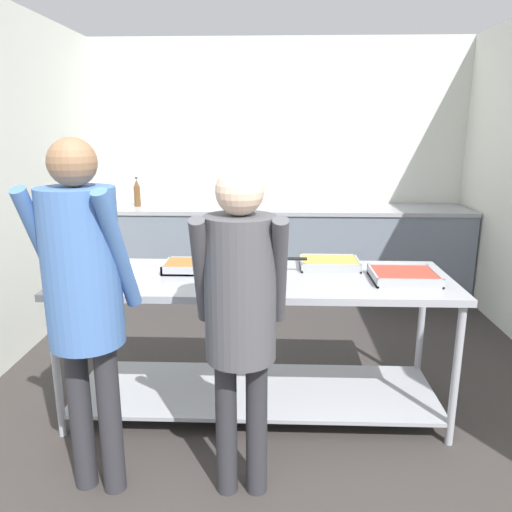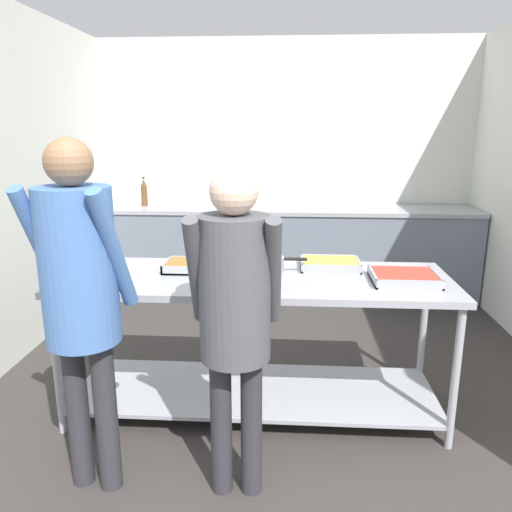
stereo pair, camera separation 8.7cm
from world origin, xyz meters
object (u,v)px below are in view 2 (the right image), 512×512
object	(u,v)px
serving_tray_roast	(194,266)
sauce_pan	(262,264)
broccoli_bowl	(84,278)
guest_serving_right	(80,283)
serving_tray_vegetables	(330,264)
serving_tray_greens	(404,277)
guest_serving_left	(235,302)
plate_stack	(138,268)
water_bottle	(144,193)

from	to	relation	value
serving_tray_roast	sauce_pan	size ratio (longest dim) A/B	0.87
broccoli_bowl	guest_serving_right	xyz separation A→B (m)	(0.21, -0.54, 0.15)
sauce_pan	serving_tray_vegetables	size ratio (longest dim) A/B	1.13
serving_tray_greens	guest_serving_left	bearing A→B (deg)	-142.20
broccoli_bowl	serving_tray_roast	world-z (taller)	broccoli_bowl
serving_tray_roast	broccoli_bowl	bearing A→B (deg)	-150.49
serving_tray_vegetables	plate_stack	bearing A→B (deg)	-170.78
broccoli_bowl	serving_tray_vegetables	distance (m)	1.48
sauce_pan	guest_serving_left	size ratio (longest dim) A/B	0.26
broccoli_bowl	serving_tray_vegetables	size ratio (longest dim) A/B	0.51
serving_tray_vegetables	water_bottle	xyz separation A→B (m)	(-1.79, 2.09, 0.17)
broccoli_bowl	serving_tray_roast	distance (m)	0.65
serving_tray_roast	serving_tray_greens	world-z (taller)	same
broccoli_bowl	serving_tray_greens	distance (m)	1.83
plate_stack	sauce_pan	bearing A→B (deg)	5.65
serving_tray_greens	serving_tray_roast	bearing A→B (deg)	172.62
plate_stack	guest_serving_right	bearing A→B (deg)	-92.10
sauce_pan	guest_serving_left	distance (m)	0.85
plate_stack	serving_tray_vegetables	bearing A→B (deg)	9.22
serving_tray_greens	water_bottle	bearing A→B (deg)	132.97
water_bottle	guest_serving_left	bearing A→B (deg)	-67.12
broccoli_bowl	water_bottle	distance (m)	2.55
sauce_pan	serving_tray_vegetables	bearing A→B (deg)	15.35
sauce_pan	serving_tray_roast	bearing A→B (deg)	177.59
plate_stack	serving_tray_vegetables	size ratio (longest dim) A/B	0.61
plate_stack	guest_serving_left	xyz separation A→B (m)	(0.68, -0.77, 0.08)
guest_serving_right	water_bottle	distance (m)	3.11
plate_stack	serving_tray_greens	xyz separation A→B (m)	(1.58, -0.07, -0.00)
serving_tray_roast	water_bottle	size ratio (longest dim) A/B	1.18
serving_tray_greens	guest_serving_right	distance (m)	1.76
serving_tray_greens	water_bottle	xyz separation A→B (m)	(-2.19, 2.36, 0.17)
plate_stack	water_bottle	world-z (taller)	water_bottle
plate_stack	guest_serving_left	distance (m)	1.03
serving_tray_greens	guest_serving_left	distance (m)	1.15
guest_serving_left	guest_serving_right	bearing A→B (deg)	-179.92
broccoli_bowl	plate_stack	xyz separation A→B (m)	(0.24, 0.23, -0.00)
broccoli_bowl	water_bottle	world-z (taller)	water_bottle
guest_serving_left	water_bottle	size ratio (longest dim) A/B	5.21
broccoli_bowl	water_bottle	xyz separation A→B (m)	(-0.37, 2.52, 0.16)
serving_tray_greens	guest_serving_left	xyz separation A→B (m)	(-0.90, -0.70, 0.08)
broccoli_bowl	guest_serving_left	world-z (taller)	guest_serving_left
serving_tray_roast	serving_tray_vegetables	world-z (taller)	same
plate_stack	sauce_pan	size ratio (longest dim) A/B	0.54
guest_serving_left	water_bottle	bearing A→B (deg)	112.88
broccoli_bowl	serving_tray_greens	world-z (taller)	broccoli_bowl
broccoli_bowl	guest_serving_left	size ratio (longest dim) A/B	0.12
guest_serving_right	water_bottle	xyz separation A→B (m)	(-0.58, 3.06, 0.02)
water_bottle	sauce_pan	bearing A→B (deg)	-58.32
broccoli_bowl	sauce_pan	distance (m)	1.04
sauce_pan	water_bottle	bearing A→B (deg)	121.68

